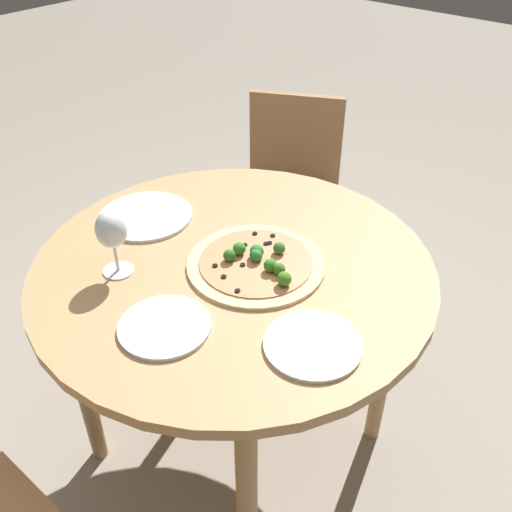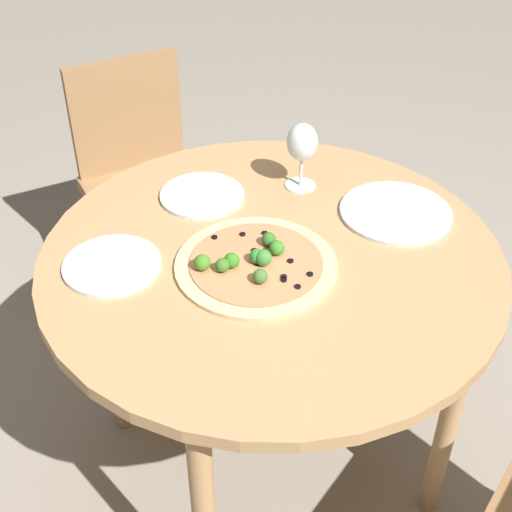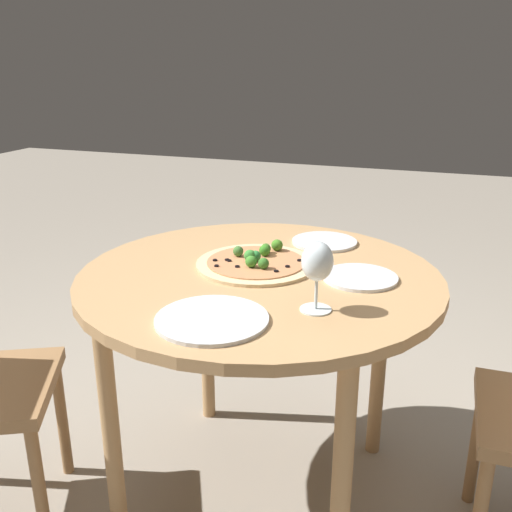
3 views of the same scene
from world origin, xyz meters
The scene contains 8 objects.
ground_plane centered at (0.00, 0.00, 0.00)m, with size 12.00×12.00×0.00m, color gray.
dining_table centered at (0.00, 0.00, 0.69)m, with size 1.05×1.05×0.77m.
chair centered at (0.40, -0.78, 0.48)m, with size 0.54×0.54×0.86m.
pizza centered at (-0.06, -0.03, 0.78)m, with size 0.36×0.36×0.05m.
wine_glass centered at (0.20, 0.22, 0.89)m, with size 0.08×0.08×0.18m.
plate_near centered at (-0.34, 0.11, 0.77)m, with size 0.22×0.22×0.01m.
plate_far centered at (-0.05, 0.28, 0.77)m, with size 0.21×0.21×0.01m.
plate_side centered at (0.34, 0.00, 0.77)m, with size 0.27×0.27×0.01m.
Camera 1 is at (-0.81, 0.87, 1.66)m, focal length 40.00 mm.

